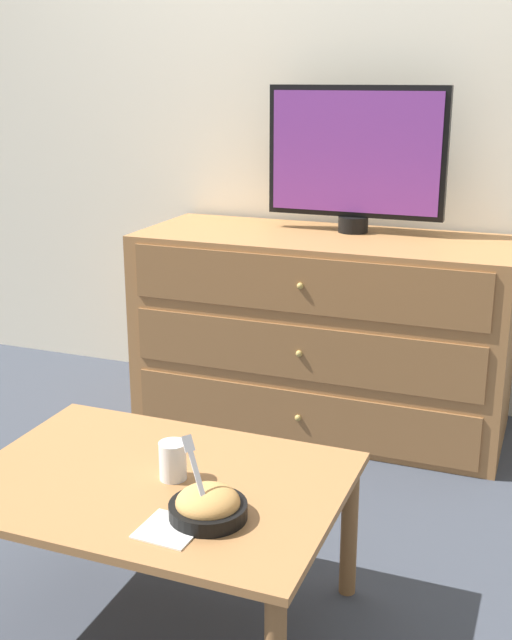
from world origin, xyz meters
TOP-DOWN VIEW (x-y plane):
  - ground_plane at (0.00, 0.00)m, footprint 12.00×12.00m
  - wall_back at (0.00, 0.03)m, footprint 12.00×0.05m
  - dresser at (0.08, -0.31)m, footprint 1.41×0.58m
  - tv at (0.16, -0.19)m, footprint 0.68×0.11m
  - coffee_table at (0.06, -1.64)m, footprint 0.89×0.64m
  - takeout_bowl at (0.25, -1.76)m, footprint 0.17×0.17m
  - drink_cup at (0.10, -1.62)m, footprint 0.07×0.07m
  - napkin at (0.20, -1.83)m, footprint 0.13×0.13m

SIDE VIEW (x-z plane):
  - ground_plane at x=0.00m, z-range 0.00..0.00m
  - coffee_table at x=0.06m, z-range 0.15..0.55m
  - dresser at x=0.08m, z-range 0.00..0.75m
  - napkin at x=0.20m, z-range 0.40..0.40m
  - takeout_bowl at x=0.25m, z-range 0.34..0.52m
  - drink_cup at x=0.10m, z-range 0.39..0.48m
  - tv at x=0.16m, z-range 0.76..1.31m
  - wall_back at x=0.00m, z-range 0.00..2.60m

